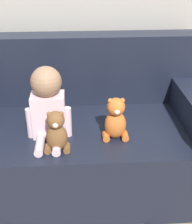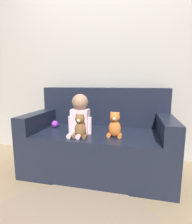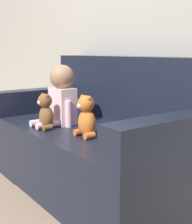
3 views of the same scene
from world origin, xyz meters
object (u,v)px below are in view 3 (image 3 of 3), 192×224
at_px(couch, 97,143).
at_px(person_baby, 61,96).
at_px(teddy_bear_brown, 46,112).
at_px(toy_ball, 56,108).
at_px(plush_toy_side, 86,117).

distance_m(couch, person_baby, 0.42).
xyz_separation_m(teddy_bear_brown, toy_ball, (-0.43, 0.32, -0.07)).
bearing_deg(couch, teddy_bear_brown, -110.33).
height_order(person_baby, toy_ball, person_baby).
distance_m(person_baby, toy_ball, 0.45).
bearing_deg(plush_toy_side, person_baby, 172.29).
height_order(person_baby, plush_toy_side, person_baby).
xyz_separation_m(couch, toy_ball, (-0.56, -0.02, 0.18)).
relative_size(person_baby, teddy_bear_brown, 1.76).
bearing_deg(plush_toy_side, teddy_bear_brown, -162.77).
height_order(couch, teddy_bear_brown, couch).
distance_m(plush_toy_side, toy_ball, 0.80).
bearing_deg(teddy_bear_brown, toy_ball, 143.43).
distance_m(person_baby, plush_toy_side, 0.40).
height_order(couch, person_baby, couch).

